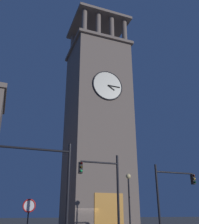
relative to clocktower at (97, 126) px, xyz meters
name	(u,v)px	position (x,y,z in m)	size (l,w,h in m)	color
clocktower	(97,126)	(0.00, 0.00, 0.00)	(7.78, 7.69, 30.62)	#75665B
traffic_signal_near	(171,191)	(-0.94, 12.99, -8.96)	(3.48, 0.41, 5.42)	black
traffic_signal_mid	(40,176)	(8.94, 15.56, -8.67)	(4.61, 0.41, 5.71)	black
traffic_signal_far	(106,186)	(4.17, 12.96, -8.76)	(2.87, 0.41, 5.87)	black
street_lamp	(129,193)	(0.36, 8.84, -8.86)	(0.44, 0.44, 5.28)	black
no_horn_sign	(29,210)	(9.02, 12.63, -10.29)	(0.78, 0.14, 2.86)	black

